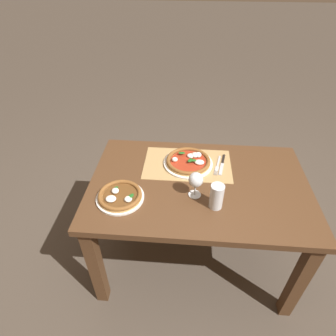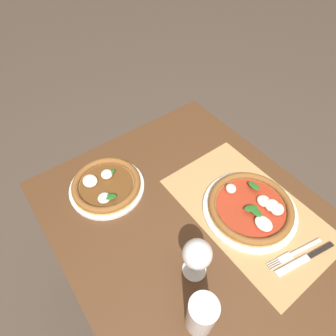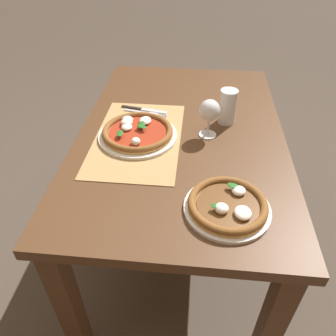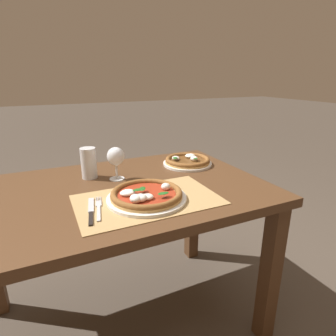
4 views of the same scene
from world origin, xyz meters
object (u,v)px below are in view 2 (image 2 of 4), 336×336
(pint_glass, at_px, (201,315))
(fork, at_px, (295,253))
(pizza_near, at_px, (251,207))
(wine_glass, at_px, (197,255))
(knife, at_px, (305,259))
(pizza_far, at_px, (106,185))

(pint_glass, xyz_separation_m, fork, (-0.03, -0.35, -0.06))
(pizza_near, relative_size, fork, 1.56)
(wine_glass, relative_size, knife, 0.72)
(wine_glass, xyz_separation_m, pint_glass, (-0.11, 0.08, -0.04))
(pint_glass, bearing_deg, fork, -95.27)
(pizza_far, distance_m, pint_glass, 0.52)
(pizza_far, distance_m, fork, 0.65)
(pizza_far, relative_size, pint_glass, 1.82)
(pint_glass, relative_size, knife, 0.68)
(wine_glass, bearing_deg, fork, -117.63)
(wine_glass, distance_m, pint_glass, 0.14)
(wine_glass, distance_m, fork, 0.32)
(pizza_far, bearing_deg, knife, -149.29)
(wine_glass, bearing_deg, knife, -121.25)
(pint_glass, height_order, knife, pint_glass)
(knife, bearing_deg, fork, 20.22)
(pizza_far, bearing_deg, pint_glass, 178.33)
(pizza_far, xyz_separation_m, pint_glass, (-0.52, 0.02, 0.05))
(pizza_near, relative_size, wine_glass, 2.00)
(pint_glass, xyz_separation_m, knife, (-0.06, -0.36, -0.06))
(wine_glass, height_order, pint_glass, wine_glass)
(pizza_near, distance_m, pint_glass, 0.39)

